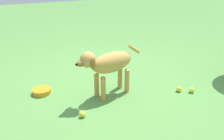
{
  "coord_description": "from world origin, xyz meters",
  "views": [
    {
      "loc": [
        -1.14,
        -2.76,
        1.53
      ],
      "look_at": [
        -0.13,
        -0.17,
        0.31
      ],
      "focal_mm": 41.75,
      "sensor_mm": 36.0,
      "label": 1
    }
  ],
  "objects_px": {
    "dog": "(108,64)",
    "tennis_ball_0": "(192,90)",
    "tennis_ball_2": "(179,89)",
    "water_bowl": "(42,91)",
    "tennis_ball_4": "(106,59)",
    "tennis_ball_3": "(83,114)"
  },
  "relations": [
    {
      "from": "tennis_ball_4",
      "to": "water_bowl",
      "type": "bearing_deg",
      "value": -146.43
    },
    {
      "from": "dog",
      "to": "tennis_ball_3",
      "type": "bearing_deg",
      "value": 23.73
    },
    {
      "from": "tennis_ball_0",
      "to": "water_bowl",
      "type": "bearing_deg",
      "value": 159.45
    },
    {
      "from": "dog",
      "to": "tennis_ball_4",
      "type": "xyz_separation_m",
      "value": [
        0.35,
        1.05,
        -0.37
      ]
    },
    {
      "from": "tennis_ball_2",
      "to": "water_bowl",
      "type": "distance_m",
      "value": 1.68
    },
    {
      "from": "tennis_ball_4",
      "to": "tennis_ball_0",
      "type": "bearing_deg",
      "value": -65.48
    },
    {
      "from": "water_bowl",
      "to": "tennis_ball_4",
      "type": "bearing_deg",
      "value": 33.57
    },
    {
      "from": "water_bowl",
      "to": "tennis_ball_0",
      "type": "bearing_deg",
      "value": -20.55
    },
    {
      "from": "dog",
      "to": "tennis_ball_3",
      "type": "distance_m",
      "value": 0.65
    },
    {
      "from": "tennis_ball_2",
      "to": "tennis_ball_4",
      "type": "bearing_deg",
      "value": 110.96
    },
    {
      "from": "tennis_ball_0",
      "to": "tennis_ball_4",
      "type": "xyz_separation_m",
      "value": [
        -0.62,
        1.36,
        0.0
      ]
    },
    {
      "from": "tennis_ball_3",
      "to": "water_bowl",
      "type": "distance_m",
      "value": 0.75
    },
    {
      "from": "tennis_ball_0",
      "to": "tennis_ball_3",
      "type": "distance_m",
      "value": 1.38
    },
    {
      "from": "tennis_ball_2",
      "to": "water_bowl",
      "type": "relative_size",
      "value": 0.3
    },
    {
      "from": "tennis_ball_2",
      "to": "tennis_ball_4",
      "type": "relative_size",
      "value": 1.0
    },
    {
      "from": "tennis_ball_2",
      "to": "tennis_ball_3",
      "type": "height_order",
      "value": "same"
    },
    {
      "from": "tennis_ball_0",
      "to": "tennis_ball_3",
      "type": "height_order",
      "value": "same"
    },
    {
      "from": "tennis_ball_0",
      "to": "tennis_ball_4",
      "type": "height_order",
      "value": "same"
    },
    {
      "from": "dog",
      "to": "water_bowl",
      "type": "xyz_separation_m",
      "value": [
        -0.74,
        0.33,
        -0.37
      ]
    },
    {
      "from": "tennis_ball_0",
      "to": "water_bowl",
      "type": "relative_size",
      "value": 0.3
    },
    {
      "from": "dog",
      "to": "water_bowl",
      "type": "height_order",
      "value": "dog"
    },
    {
      "from": "dog",
      "to": "tennis_ball_0",
      "type": "distance_m",
      "value": 1.08
    }
  ]
}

